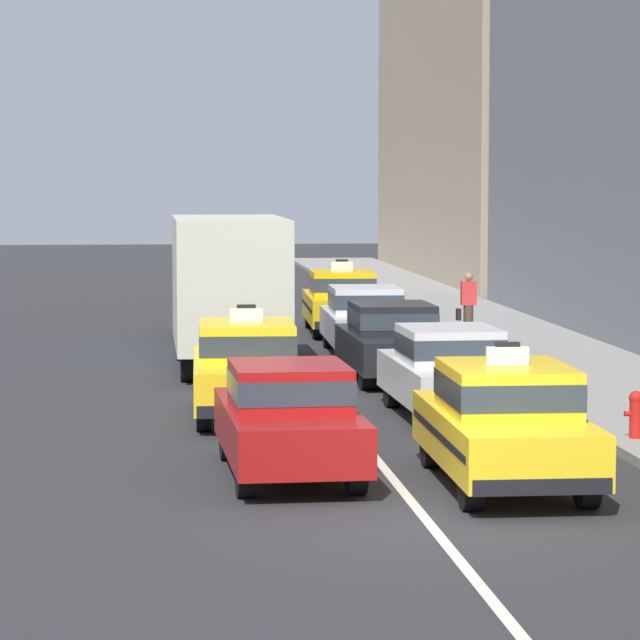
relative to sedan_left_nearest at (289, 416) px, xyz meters
The scene contains 14 objects.
ground_plane 3.68m from the sedan_left_nearest, 66.91° to the right, with size 160.00×160.00×0.00m, color #2B2B2D.
lane_stripe_left_right 16.79m from the sedan_left_nearest, 85.19° to the left, with size 0.14×80.00×0.01m, color silver.
sidewalk_curb 13.66m from the sedan_left_nearest, 59.11° to the left, with size 4.00×90.00×0.15m, color gray.
sedan_left_nearest is the anchor object (origin of this frame).
taxi_left_second 5.61m from the sedan_left_nearest, 92.48° to the left, with size 1.95×4.61×1.96m.
box_truck_left_third 13.02m from the sedan_left_nearest, 90.85° to the left, with size 2.30×6.96×3.27m.
sedan_left_fourth 20.33m from the sedan_left_nearest, 90.83° to the left, with size 1.81×4.32×1.58m.
taxi_right_nearest 3.00m from the sedan_left_nearest, 20.56° to the right, with size 1.87×4.58×1.96m.
sedan_right_second 6.05m from the sedan_left_nearest, 58.20° to the left, with size 1.85×4.34×1.58m.
sedan_right_third 10.80m from the sedan_left_nearest, 73.90° to the left, with size 1.81×4.32×1.58m.
sedan_right_fourth 15.64m from the sedan_left_nearest, 78.51° to the left, with size 1.87×4.34×1.58m.
taxi_right_fifth 20.61m from the sedan_left_nearest, 81.15° to the left, with size 1.97×4.62×1.96m.
pedestrian_mid_block 17.36m from the sedan_left_nearest, 70.63° to the left, with size 0.47×0.24×1.68m.
fire_hydrant 5.79m from the sedan_left_nearest, 18.59° to the left, with size 0.36×0.22×0.73m.
Camera 1 is at (-3.35, -19.04, 4.16)m, focal length 92.18 mm.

